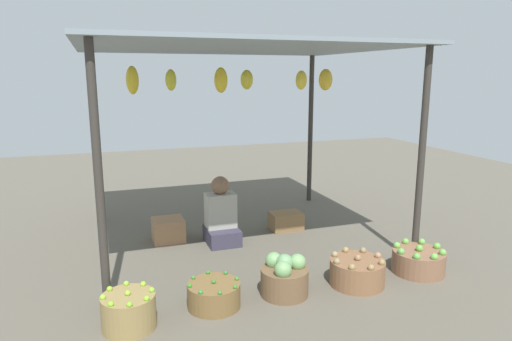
% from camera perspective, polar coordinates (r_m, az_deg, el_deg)
% --- Properties ---
extents(ground_plane, '(14.00, 14.00, 0.00)m').
position_cam_1_polar(ground_plane, '(5.51, -2.15, -8.45)').
color(ground_plane, '#615A4D').
extents(market_stall_structure, '(3.35, 2.82, 2.23)m').
position_cam_1_polar(market_stall_structure, '(5.18, -2.35, 13.69)').
color(market_stall_structure, '#38332D').
rests_on(market_stall_structure, ground).
extents(vendor_person, '(0.36, 0.44, 0.78)m').
position_cam_1_polar(vendor_person, '(5.31, -4.37, -5.87)').
color(vendor_person, '#3B384B').
rests_on(vendor_person, ground).
extents(basket_limes, '(0.41, 0.41, 0.31)m').
position_cam_1_polar(basket_limes, '(3.79, -15.59, -16.55)').
color(basket_limes, '#987F4A').
rests_on(basket_limes, ground).
extents(basket_green_chilies, '(0.45, 0.45, 0.24)m').
position_cam_1_polar(basket_green_chilies, '(3.98, -5.27, -15.18)').
color(basket_green_chilies, brown).
rests_on(basket_green_chilies, ground).
extents(basket_cabbages, '(0.42, 0.42, 0.38)m').
position_cam_1_polar(basket_cabbages, '(4.14, 3.58, -13.17)').
color(basket_cabbages, brown).
rests_on(basket_cabbages, ground).
extents(basket_potatoes, '(0.51, 0.51, 0.29)m').
position_cam_1_polar(basket_potatoes, '(4.44, 12.51, -12.23)').
color(basket_potatoes, '#8A5F3F').
rests_on(basket_potatoes, ground).
extents(basket_green_apples, '(0.51, 0.51, 0.28)m').
position_cam_1_polar(basket_green_apples, '(4.85, 19.61, -10.57)').
color(basket_green_apples, '#8B6146').
rests_on(basket_green_apples, ground).
extents(wooden_crate_near_vendor, '(0.36, 0.33, 0.27)m').
position_cam_1_polar(wooden_crate_near_vendor, '(5.48, -10.89, -7.29)').
color(wooden_crate_near_vendor, '#A27651').
rests_on(wooden_crate_near_vendor, ground).
extents(wooden_crate_stacked_rear, '(0.39, 0.28, 0.22)m').
position_cam_1_polar(wooden_crate_stacked_rear, '(5.79, 3.75, -6.30)').
color(wooden_crate_stacked_rear, olive).
rests_on(wooden_crate_stacked_rear, ground).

